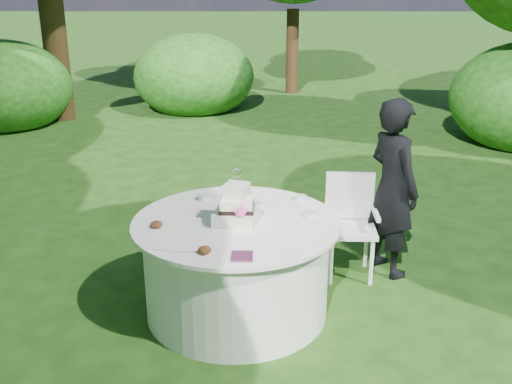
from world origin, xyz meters
TOP-DOWN VIEW (x-y plane):
  - ground at (0.00, 0.00)m, footprint 80.00×80.00m
  - napkins at (0.07, -0.61)m, footprint 0.14×0.14m
  - feather_plume at (-0.30, -0.50)m, footprint 0.48×0.07m
  - guest at (1.31, 0.71)m, footprint 0.59×0.68m
  - table at (0.00, 0.00)m, footprint 1.56×1.56m
  - cake at (0.01, -0.03)m, footprint 0.36×0.36m
  - chair at (0.96, 0.69)m, footprint 0.45×0.43m
  - votives at (0.26, 0.33)m, footprint 0.95×0.46m
  - petal_cups at (-0.38, -0.34)m, footprint 0.48×0.52m

SIDE VIEW (x-z plane):
  - ground at x=0.00m, z-range 0.00..0.00m
  - table at x=0.00m, z-range 0.00..0.77m
  - chair at x=0.96m, z-range 0.07..0.96m
  - feather_plume at x=-0.30m, z-range 0.77..0.78m
  - napkins at x=0.07m, z-range 0.77..0.79m
  - guest at x=1.31m, z-range 0.00..1.56m
  - votives at x=0.26m, z-range 0.77..0.81m
  - petal_cups at x=-0.38m, z-range 0.77..0.82m
  - cake at x=0.01m, z-range 0.67..1.10m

